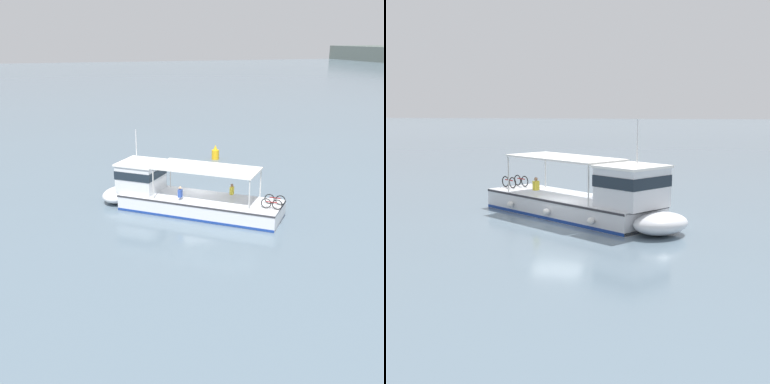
# 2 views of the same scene
# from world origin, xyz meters

# --- Properties ---
(ground_plane) EXTENTS (400.00, 400.00, 0.00)m
(ground_plane) POSITION_xyz_m (0.00, 0.00, 0.00)
(ground_plane) COLOR slate
(ferry_main) EXTENTS (10.46, 11.78, 5.32)m
(ferry_main) POSITION_xyz_m (0.81, -1.70, 1.01)
(ferry_main) COLOR silver
(ferry_main) RESTS_ON ground
(channel_buoy) EXTENTS (0.70, 0.70, 1.40)m
(channel_buoy) POSITION_xyz_m (-11.77, 5.55, 0.57)
(channel_buoy) COLOR gold
(channel_buoy) RESTS_ON ground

